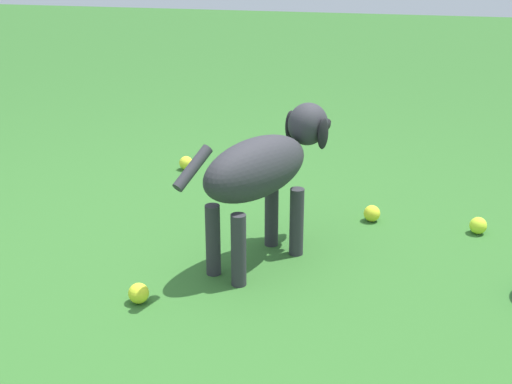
{
  "coord_description": "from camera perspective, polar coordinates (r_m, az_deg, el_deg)",
  "views": [
    {
      "loc": [
        0.65,
        -1.97,
        1.16
      ],
      "look_at": [
        0.21,
        0.24,
        0.27
      ],
      "focal_mm": 50.04,
      "sensor_mm": 36.0,
      "label": 1
    }
  ],
  "objects": [
    {
      "name": "tennis_ball_3",
      "position": [
        3.44,
        -5.61,
        2.32
      ],
      "size": [
        0.07,
        0.07,
        0.07
      ],
      "primitive_type": "sphere",
      "color": "yellow",
      "rests_on": "ground"
    },
    {
      "name": "ground",
      "position": [
        2.37,
        -6.09,
        -7.8
      ],
      "size": [
        14.0,
        14.0,
        0.0
      ],
      "primitive_type": "plane",
      "color": "#2D6026"
    },
    {
      "name": "tennis_ball_0",
      "position": [
        2.3,
        -9.36,
        -7.99
      ],
      "size": [
        0.07,
        0.07,
        0.07
      ],
      "primitive_type": "sphere",
      "color": "#CEDA2B",
      "rests_on": "ground"
    },
    {
      "name": "dog",
      "position": [
        2.42,
        0.71,
        1.99
      ],
      "size": [
        0.44,
        0.69,
        0.53
      ],
      "rotation": [
        0.0,
        0.0,
        1.04
      ],
      "color": "#2D2D33",
      "rests_on": "ground"
    },
    {
      "name": "tennis_ball_4",
      "position": [
        2.89,
        9.25,
        -1.7
      ],
      "size": [
        0.07,
        0.07,
        0.07
      ],
      "primitive_type": "sphere",
      "color": "yellow",
      "rests_on": "ground"
    },
    {
      "name": "tennis_ball_1",
      "position": [
        2.87,
        17.34,
        -2.57
      ],
      "size": [
        0.07,
        0.07,
        0.07
      ],
      "primitive_type": "sphere",
      "color": "#C0E12E",
      "rests_on": "ground"
    },
    {
      "name": "tennis_ball_2",
      "position": [
        3.19,
        -1.39,
        0.88
      ],
      "size": [
        0.07,
        0.07,
        0.07
      ],
      "primitive_type": "sphere",
      "color": "#C9D82C",
      "rests_on": "ground"
    }
  ]
}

